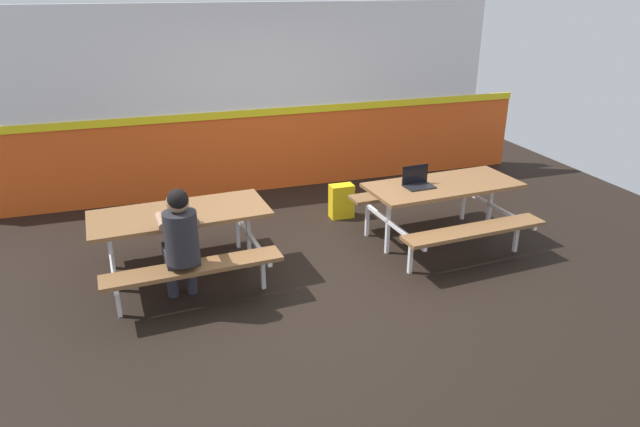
% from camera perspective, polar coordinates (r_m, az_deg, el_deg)
% --- Properties ---
extents(ground_plane, '(10.00, 10.00, 0.02)m').
position_cam_1_polar(ground_plane, '(6.14, 0.43, -5.34)').
color(ground_plane, black).
extents(accent_backdrop, '(8.00, 0.14, 2.60)m').
position_cam_1_polar(accent_backdrop, '(8.10, -5.54, 10.92)').
color(accent_backdrop, '#E55119').
rests_on(accent_backdrop, ground).
extents(picnic_table_left, '(1.78, 1.65, 0.74)m').
position_cam_1_polar(picnic_table_left, '(5.80, -13.87, -1.37)').
color(picnic_table_left, brown).
rests_on(picnic_table_left, ground).
extents(picnic_table_right, '(1.78, 1.65, 0.74)m').
position_cam_1_polar(picnic_table_right, '(6.56, 12.25, 1.58)').
color(picnic_table_right, brown).
rests_on(picnic_table_right, ground).
extents(student_nearer, '(0.38, 0.53, 1.21)m').
position_cam_1_polar(student_nearer, '(5.23, -13.92, -2.45)').
color(student_nearer, '#2D2D38').
rests_on(student_nearer, ground).
extents(laptop_dark, '(0.33, 0.24, 0.22)m').
position_cam_1_polar(laptop_dark, '(6.35, 9.86, 3.13)').
color(laptop_dark, black).
rests_on(laptop_dark, picnic_table_right).
extents(backpack_dark, '(0.30, 0.22, 0.44)m').
position_cam_1_polar(backpack_dark, '(7.29, 2.16, 1.25)').
color(backpack_dark, yellow).
rests_on(backpack_dark, ground).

